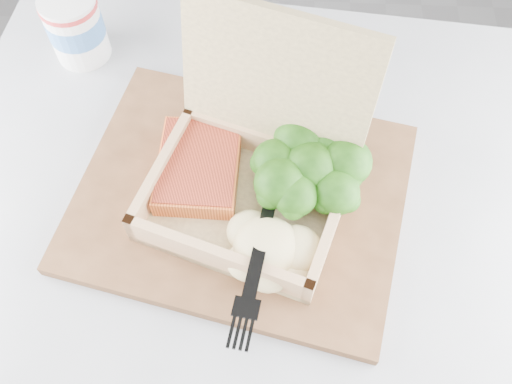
{
  "coord_description": "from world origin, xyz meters",
  "views": [
    {
      "loc": [
        -0.12,
        -0.63,
        1.26
      ],
      "look_at": [
        -0.13,
        -0.34,
        0.74
      ],
      "focal_mm": 40.0,
      "sensor_mm": 36.0,
      "label": 1
    }
  ],
  "objects_px": {
    "cafe_table": "(236,286)",
    "serving_tray": "(241,197)",
    "paper_cup": "(75,26)",
    "takeout_container": "(255,164)"
  },
  "relations": [
    {
      "from": "paper_cup",
      "to": "serving_tray",
      "type": "bearing_deg",
      "value": -43.95
    },
    {
      "from": "serving_tray",
      "to": "paper_cup",
      "type": "bearing_deg",
      "value": 136.05
    },
    {
      "from": "cafe_table",
      "to": "serving_tray",
      "type": "bearing_deg",
      "value": 77.54
    },
    {
      "from": "takeout_container",
      "to": "paper_cup",
      "type": "relative_size",
      "value": 2.76
    },
    {
      "from": "serving_tray",
      "to": "cafe_table",
      "type": "bearing_deg",
      "value": -102.46
    },
    {
      "from": "cafe_table",
      "to": "takeout_container",
      "type": "xyz_separation_m",
      "value": [
        0.02,
        0.05,
        0.24
      ]
    },
    {
      "from": "cafe_table",
      "to": "paper_cup",
      "type": "height_order",
      "value": "paper_cup"
    },
    {
      "from": "serving_tray",
      "to": "takeout_container",
      "type": "xyz_separation_m",
      "value": [
        0.02,
        0.01,
        0.05
      ]
    },
    {
      "from": "cafe_table",
      "to": "serving_tray",
      "type": "distance_m",
      "value": 0.19
    },
    {
      "from": "paper_cup",
      "to": "takeout_container",
      "type": "bearing_deg",
      "value": -40.73
    }
  ]
}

